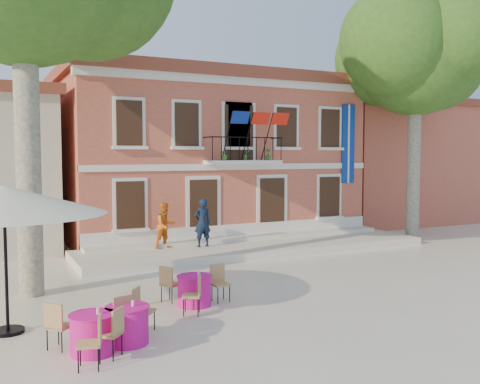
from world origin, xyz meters
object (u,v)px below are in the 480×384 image
plane_tree_east (416,52)px  cafe_table_2 (93,331)px  cafe_table_0 (194,289)px  cafe_table_1 (128,323)px  pedestrian_navy (202,223)px  patio_umbrella (4,201)px  pedestrian_orange (165,225)px

plane_tree_east → cafe_table_2: (-15.87, -8.05, -7.96)m
cafe_table_0 → cafe_table_1: size_ratio=1.09×
pedestrian_navy → cafe_table_0: 6.99m
patio_umbrella → pedestrian_orange: size_ratio=2.47×
pedestrian_navy → pedestrian_orange: (-1.38, 0.30, -0.06)m
pedestrian_orange → pedestrian_navy: bearing=-27.9°
plane_tree_east → patio_umbrella: plane_tree_east is taller
pedestrian_navy → cafe_table_0: pedestrian_navy is taller
plane_tree_east → patio_umbrella: (-17.27, -6.05, -5.55)m
cafe_table_1 → cafe_table_2: bearing=-162.7°
cafe_table_2 → cafe_table_0: bearing=36.7°
plane_tree_east → pedestrian_navy: (-10.13, 0.49, -7.17)m
pedestrian_navy → pedestrian_orange: bearing=-12.3°
plane_tree_east → cafe_table_2: bearing=-153.1°
cafe_table_0 → cafe_table_1: bearing=-138.4°
plane_tree_east → pedestrian_navy: size_ratio=6.17×
plane_tree_east → pedestrian_navy: plane_tree_east is taller
plane_tree_east → cafe_table_2: size_ratio=6.25×
pedestrian_navy → cafe_table_2: size_ratio=1.01×
cafe_table_0 → plane_tree_east: bearing=24.4°
patio_umbrella → cafe_table_2: bearing=-55.0°
cafe_table_1 → cafe_table_2: (-0.73, -0.23, 0.01)m
pedestrian_navy → cafe_table_0: bearing=66.0°
pedestrian_navy → pedestrian_orange: 1.41m
patio_umbrella → pedestrian_navy: (7.14, 6.54, -1.62)m
pedestrian_orange → cafe_table_2: bearing=-132.0°
patio_umbrella → cafe_table_1: 3.68m
plane_tree_east → patio_umbrella: size_ratio=2.67×
cafe_table_1 → pedestrian_navy: bearing=58.9°
cafe_table_2 → patio_umbrella: bearing=125.0°
pedestrian_navy → cafe_table_2: 10.32m
pedestrian_navy → cafe_table_0: (-2.81, -6.36, -0.79)m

